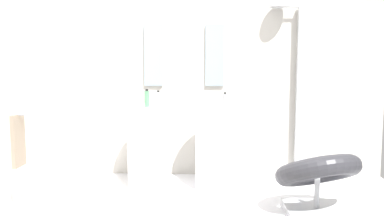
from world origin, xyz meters
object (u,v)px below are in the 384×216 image
at_px(lounge_chair, 317,176).
at_px(towel_rack, 15,143).
at_px(pedestal_sink_right, 214,144).
at_px(shower_column, 301,89).
at_px(soap_bottle_green, 147,99).
at_px(soap_bottle_clear, 158,98).
at_px(pedestal_sink_left, 149,143).
at_px(soap_bottle_grey, 225,100).

xyz_separation_m(lounge_chair, towel_rack, (-2.83, 0.03, 0.28)).
height_order(pedestal_sink_right, towel_rack, pedestal_sink_right).
relative_size(shower_column, towel_rack, 2.16).
height_order(lounge_chair, soap_bottle_green, soap_bottle_green).
bearing_deg(pedestal_sink_right, soap_bottle_green, -170.29).
bearing_deg(towel_rack, lounge_chair, -0.54).
bearing_deg(soap_bottle_green, shower_column, 15.96).
distance_m(pedestal_sink_right, soap_bottle_clear, 0.82).
bearing_deg(lounge_chair, shower_column, 85.87).
relative_size(pedestal_sink_left, soap_bottle_green, 5.19).
distance_m(pedestal_sink_right, soap_bottle_grey, 0.51).
distance_m(towel_rack, soap_bottle_grey, 2.19).
relative_size(pedestal_sink_left, lounge_chair, 0.99).
xyz_separation_m(pedestal_sink_right, soap_bottle_grey, (0.12, 0.02, 0.49)).
height_order(pedestal_sink_left, pedestal_sink_right, same).
bearing_deg(pedestal_sink_right, pedestal_sink_left, 180.00).
height_order(pedestal_sink_left, towel_rack, pedestal_sink_left).
height_order(pedestal_sink_left, soap_bottle_clear, soap_bottle_clear).
bearing_deg(soap_bottle_clear, pedestal_sink_left, -132.20).
bearing_deg(soap_bottle_grey, pedestal_sink_right, -169.38).
height_order(pedestal_sink_left, soap_bottle_green, soap_bottle_green).
bearing_deg(soap_bottle_clear, lounge_chair, -30.29).
distance_m(pedestal_sink_right, soap_bottle_green, 0.91).
distance_m(lounge_chair, soap_bottle_grey, 1.33).
bearing_deg(soap_bottle_grey, shower_column, 21.37).
relative_size(soap_bottle_grey, soap_bottle_clear, 0.94).
relative_size(towel_rack, soap_bottle_grey, 6.24).
distance_m(soap_bottle_green, soap_bottle_clear, 0.25).
bearing_deg(pedestal_sink_right, shower_column, 20.22).
bearing_deg(shower_column, soap_bottle_green, -164.04).
height_order(shower_column, towel_rack, shower_column).
bearing_deg(shower_column, lounge_chair, -94.13).
relative_size(shower_column, soap_bottle_green, 10.58).
bearing_deg(towel_rack, pedestal_sink_left, 34.43).
height_order(towel_rack, soap_bottle_grey, soap_bottle_grey).
xyz_separation_m(pedestal_sink_right, soap_bottle_clear, (-0.64, 0.11, 0.50)).
bearing_deg(lounge_chair, pedestal_sink_left, 154.17).
relative_size(towel_rack, soap_bottle_green, 4.90).
distance_m(towel_rack, soap_bottle_clear, 1.58).
distance_m(towel_rack, soap_bottle_green, 1.38).
bearing_deg(lounge_chair, soap_bottle_green, 157.67).
bearing_deg(towel_rack, soap_bottle_grey, 21.97).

